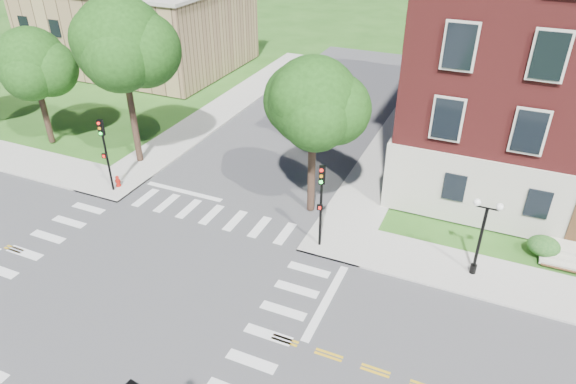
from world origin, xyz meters
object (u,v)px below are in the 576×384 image
at_px(traffic_signal_nw, 105,146).
at_px(fire_hydrant, 118,181).
at_px(twin_lamp_west, 481,234).
at_px(traffic_signal_ne, 321,196).

relative_size(traffic_signal_nw, fire_hydrant, 6.40).
xyz_separation_m(twin_lamp_west, fire_hydrant, (-22.01, -0.25, -2.06)).
bearing_deg(twin_lamp_west, fire_hydrant, -179.34).
bearing_deg(traffic_signal_ne, fire_hydrant, 177.38).
distance_m(traffic_signal_nw, fire_hydrant, 2.77).
relative_size(traffic_signal_nw, twin_lamp_west, 1.13).
bearing_deg(traffic_signal_ne, traffic_signal_nw, 179.41).
bearing_deg(fire_hydrant, traffic_signal_nw, -90.80).
bearing_deg(twin_lamp_west, traffic_signal_nw, -178.04).
height_order(traffic_signal_ne, twin_lamp_west, traffic_signal_ne).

